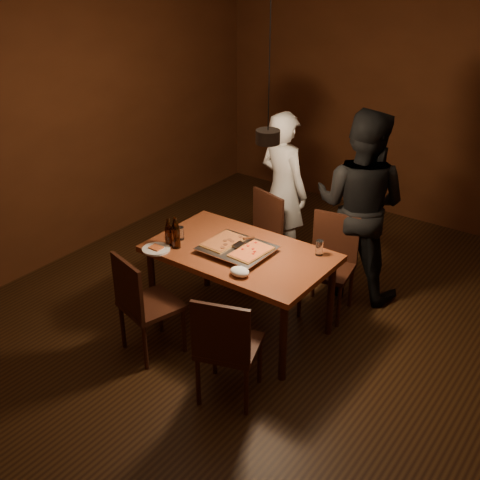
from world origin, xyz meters
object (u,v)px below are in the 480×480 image
Objects in this scene: chair_near_right at (225,341)px; diner_dark at (360,205)px; chair_far_right at (331,255)px; chair_near_left at (141,297)px; diner_white at (283,191)px; beer_bottle_a at (169,232)px; dining_table at (240,259)px; pizza_tray at (237,250)px; plate_slice at (156,249)px; chair_far_left at (259,230)px; beer_bottle_b at (176,233)px; pendant_lamp at (268,135)px.

diner_dark is (0.04, 1.95, 0.35)m from chair_near_right.
chair_near_left is (-0.87, -1.50, 0.00)m from chair_far_right.
beer_bottle_a is at bearing 95.08° from diner_white.
diner_dark reaches higher than chair_far_right.
chair_near_right is at bearing -60.03° from dining_table.
diner_white is at bearing 92.94° from chair_near_right.
chair_near_left is (-0.40, -0.76, -0.14)m from dining_table.
pizza_tray is (0.40, 0.72, 0.24)m from chair_near_left.
plate_slice is (-0.02, -0.13, -0.11)m from beer_bottle_a.
chair_near_left is at bearing 103.32° from chair_far_left.
pizza_tray is 2.37× the size of plate_slice.
beer_bottle_a is 0.17m from plate_slice.
dining_table is 2.89× the size of chair_far_left.
chair_near_right is 1.14m from plate_slice.
beer_bottle_a is 0.08m from beer_bottle_b.
chair_far_left is 2.24× the size of plate_slice.
beer_bottle_a is at bearing 34.63° from chair_far_right.
chair_far_right is 2.10× the size of plate_slice.
pizza_tray is 0.52m from beer_bottle_b.
beer_bottle_b is (-0.46, -0.26, 0.21)m from dining_table.
chair_near_left is 1.98m from diner_white.
chair_near_right is at bearing -54.56° from pizza_tray.
chair_far_left is at bearing 97.71° from chair_near_right.
dining_table is 0.88m from chair_far_right.
chair_far_left is at bearing 17.71° from diner_dark.
diner_white reaches higher than chair_far_right.
chair_far_left reaches higher than dining_table.
diner_dark is at bearing 55.19° from beer_bottle_b.
dining_table is at bearing 100.80° from chair_near_right.
beer_bottle_a is at bearing -153.36° from pizza_tray.
chair_far_left is 1.21m from plate_slice.
chair_near_left is (-0.07, -1.53, 0.00)m from chair_far_left.
diner_white is at bearing 103.63° from chair_near_left.
pendant_lamp reaches higher than diner_white.
diner_white is (-0.81, 0.47, 0.26)m from chair_far_right.
beer_bottle_b is (-0.92, -1.00, 0.35)m from chair_far_right.
diner_white is (0.05, 1.96, 0.26)m from chair_near_left.
chair_far_right is 1.45m from beer_bottle_a.
chair_near_right is 1.98m from diner_dark.
plate_slice is 0.21× the size of pendant_lamp.
chair_far_left is at bearing 102.47° from chair_near_left.
pizza_tray is 0.31× the size of diner_dark.
diner_white is at bearing 116.25° from pendant_lamp.
diner_dark is (0.86, -0.07, 0.09)m from diner_white.
pendant_lamp is (0.23, 0.04, 1.08)m from dining_table.
chair_near_left reaches higher than dining_table.
chair_far_right and chair_near_left have the same top height.
pendant_lamp is at bearing 86.83° from chair_near_right.
chair_near_left is 0.47× the size of pendant_lamp.
dining_table is at bearing 25.69° from beer_bottle_a.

